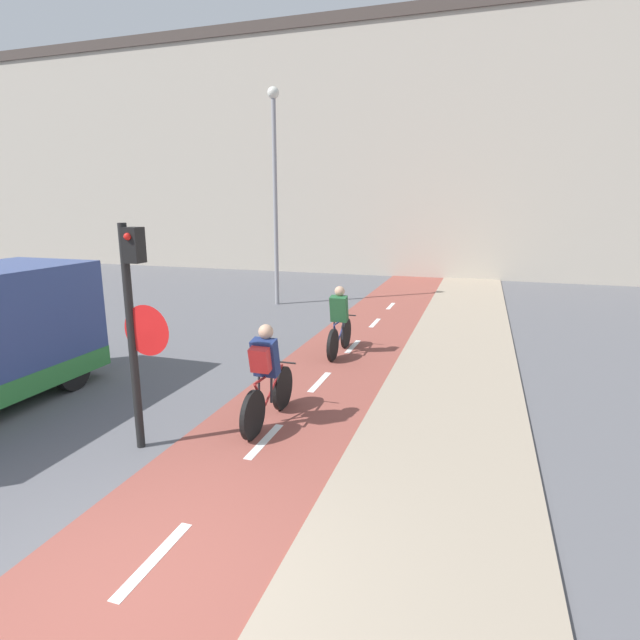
{
  "coord_description": "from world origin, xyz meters",
  "views": [
    {
      "loc": [
        2.7,
        -2.84,
        3.23
      ],
      "look_at": [
        0.0,
        5.51,
        1.2
      ],
      "focal_mm": 28.0,
      "sensor_mm": 36.0,
      "label": 1
    }
  ],
  "objects": [
    {
      "name": "cyclist_near",
      "position": [
        -0.2,
        3.57,
        0.73
      ],
      "size": [
        0.46,
        1.81,
        1.55
      ],
      "color": "black",
      "rests_on": "ground_plane"
    },
    {
      "name": "building_row_background",
      "position": [
        0.0,
        22.62,
        5.7
      ],
      "size": [
        60.0,
        5.2,
        11.38
      ],
      "color": "#B2A899",
      "rests_on": "ground_plane"
    },
    {
      "name": "cyclist_far",
      "position": [
        -0.15,
        7.37,
        0.68
      ],
      "size": [
        0.46,
        1.76,
        1.53
      ],
      "color": "black",
      "rests_on": "ground_plane"
    },
    {
      "name": "traffic_light_pole",
      "position": [
        -1.47,
        2.37,
        1.87
      ],
      "size": [
        0.67,
        0.25,
        3.01
      ],
      "color": "black",
      "rests_on": "ground_plane"
    },
    {
      "name": "bike_lane",
      "position": [
        0.0,
        0.01,
        0.01
      ],
      "size": [
        2.32,
        60.0,
        0.02
      ],
      "color": "brown",
      "rests_on": "ground_plane"
    },
    {
      "name": "ground_plane",
      "position": [
        0.0,
        0.0,
        0.0
      ],
      "size": [
        120.0,
        120.0,
        0.0
      ],
      "primitive_type": "plane",
      "color": "#5B5B60"
    },
    {
      "name": "street_lamp_far",
      "position": [
        -3.69,
        12.27,
        4.13
      ],
      "size": [
        0.36,
        0.36,
        6.74
      ],
      "color": "gray",
      "rests_on": "ground_plane"
    }
  ]
}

